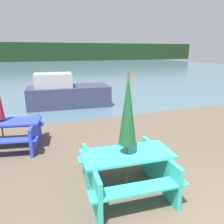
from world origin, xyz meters
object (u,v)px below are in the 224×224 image
Objects in this scene: umbrella_darkgreen at (128,110)px; picnic_table_blue at (3,132)px; picnic_table_teal at (127,169)px; boat at (67,93)px.

picnic_table_blue is at bearing 128.49° from umbrella_darkgreen.
picnic_table_teal is 1.05m from umbrella_darkgreen.
boat is (0.05, 6.60, -0.93)m from umbrella_darkgreen.
picnic_table_teal is at bearing -51.51° from picnic_table_blue.
picnic_table_teal is at bearing 104.04° from umbrella_darkgreen.
picnic_table_blue is (-2.18, 2.74, -0.01)m from picnic_table_teal.
picnic_table_teal is 0.78× the size of picnic_table_blue.
umbrella_darkgreen is at bearing -51.51° from picnic_table_blue.
umbrella_darkgreen reaches higher than boat.
umbrella_darkgreen is 6.67m from boat.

